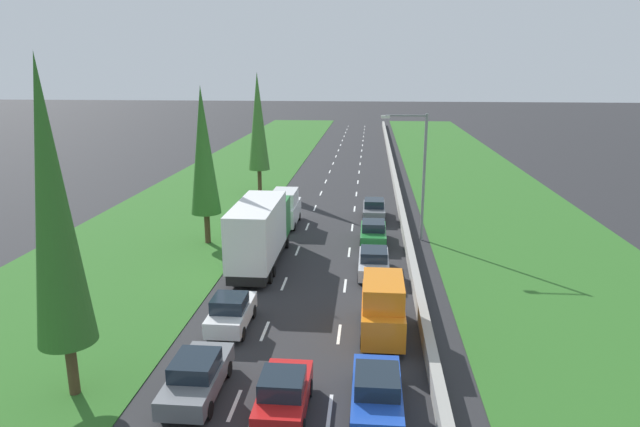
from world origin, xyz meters
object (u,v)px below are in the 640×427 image
orange_van_right_lane (383,307)px  white_box_truck_left_lane (260,231)px  grey_sedan_right_lane (374,209)px  white_van_left_lane (285,208)px  grey_sedan_left_lane (197,376)px  white_hatchback_left_lane (231,312)px  poplar_tree_nearest (52,206)px  red_hatchback_centre_lane (284,394)px  silver_sedan_right_lane (374,262)px  street_light_mast (419,168)px  green_sedan_right_lane (373,232)px  poplar_tree_third (258,122)px  blue_sedan_right_lane (377,392)px  poplar_tree_second (203,151)px

orange_van_right_lane → white_box_truck_left_lane: size_ratio=0.52×
grey_sedan_right_lane → white_van_left_lane: bearing=-159.2°
grey_sedan_left_lane → white_hatchback_left_lane: 5.64m
orange_van_right_lane → poplar_tree_nearest: (-11.68, -5.90, 5.93)m
white_van_left_lane → red_hatchback_centre_lane: bearing=-81.5°
red_hatchback_centre_lane → silver_sedan_right_lane: bearing=77.3°
orange_van_right_lane → silver_sedan_right_lane: (-0.37, 7.76, -0.59)m
silver_sedan_right_lane → street_light_mast: (3.08, 7.37, 4.42)m
silver_sedan_right_lane → grey_sedan_left_lane: 14.92m
green_sedan_right_lane → poplar_tree_third: size_ratio=0.39×
grey_sedan_left_lane → white_van_left_lane: (-0.24, 23.73, 0.59)m
blue_sedan_right_lane → white_hatchback_left_lane: (-6.79, 6.12, 0.02)m
grey_sedan_left_lane → green_sedan_right_lane: size_ratio=1.00×
blue_sedan_right_lane → grey_sedan_right_lane: bearing=90.0°
green_sedan_right_lane → white_van_left_lane: 8.03m
silver_sedan_right_lane → red_hatchback_centre_lane: bearing=-102.7°
white_van_left_lane → grey_sedan_right_lane: 7.45m
poplar_tree_third → poplar_tree_nearest: bearing=-90.0°
grey_sedan_right_lane → poplar_tree_nearest: size_ratio=0.36×
silver_sedan_right_lane → white_van_left_lane: size_ratio=0.92×
blue_sedan_right_lane → grey_sedan_right_lane: 26.85m
green_sedan_right_lane → red_hatchback_centre_lane: 20.78m
poplar_tree_second → poplar_tree_nearest: bearing=-89.0°
red_hatchback_centre_lane → white_box_truck_left_lane: size_ratio=0.41×
orange_van_right_lane → white_hatchback_left_lane: 7.12m
red_hatchback_centre_lane → orange_van_right_lane: bearing=61.2°
red_hatchback_centre_lane → poplar_tree_third: size_ratio=0.33×
blue_sedan_right_lane → poplar_tree_nearest: bearing=179.1°
grey_sedan_right_lane → poplar_tree_second: poplar_tree_second is taller
silver_sedan_right_lane → poplar_tree_third: (-11.32, 22.69, 6.07)m
white_van_left_lane → white_hatchback_left_lane: bearing=-89.5°
silver_sedan_right_lane → green_sedan_right_lane: 6.25m
grey_sedan_right_lane → red_hatchback_centre_lane: bearing=-96.8°
silver_sedan_right_lane → grey_sedan_right_lane: (0.06, 13.01, 0.00)m
silver_sedan_right_lane → poplar_tree_second: poplar_tree_second is taller
poplar_tree_third → silver_sedan_right_lane: bearing=-63.5°
white_hatchback_left_lane → white_van_left_lane: (-0.15, 18.09, 0.56)m
silver_sedan_right_lane → poplar_tree_third: bearing=116.5°
grey_sedan_left_lane → white_van_left_lane: white_van_left_lane is taller
silver_sedan_right_lane → poplar_tree_third: poplar_tree_third is taller
red_hatchback_centre_lane → street_light_mast: street_light_mast is taller
blue_sedan_right_lane → green_sedan_right_lane: 20.09m
white_hatchback_left_lane → grey_sedan_right_lane: 21.81m
orange_van_right_lane → white_van_left_lane: 19.53m
red_hatchback_centre_lane → poplar_tree_nearest: (-8.10, 0.62, 6.49)m
grey_sedan_left_lane → poplar_tree_nearest: (-4.67, -0.30, 6.52)m
silver_sedan_right_lane → green_sedan_right_lane: same height
orange_van_right_lane → red_hatchback_centre_lane: 7.46m
orange_van_right_lane → white_hatchback_left_lane: orange_van_right_lane is taller
grey_sedan_left_lane → street_light_mast: (9.72, 20.73, 4.42)m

